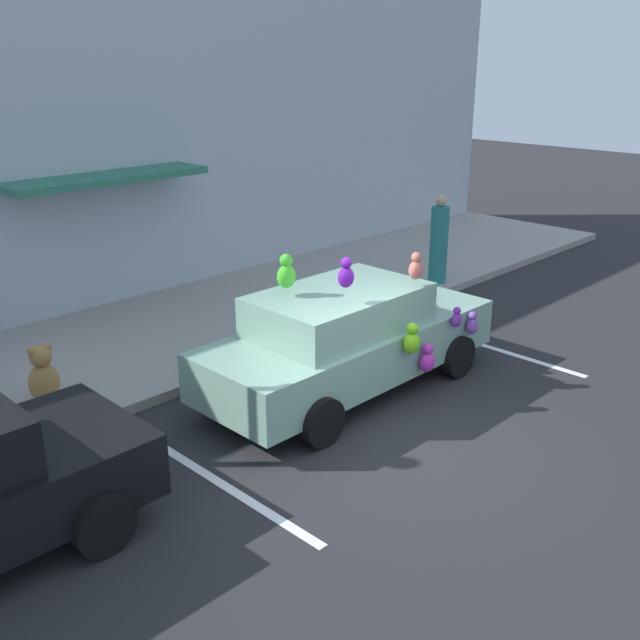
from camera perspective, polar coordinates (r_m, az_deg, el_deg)
The scene contains 8 objects.
ground_plane at distance 9.26m, azimuth 5.73°, elevation -9.60°, with size 60.00×60.00×0.00m, color #262628.
sidewalk at distance 12.64m, azimuth -12.10°, elevation -1.21°, with size 24.00×4.00×0.15m, color gray.
storefront_building at distance 13.74m, azimuth -18.19°, elevation 13.38°, with size 24.00×1.25×6.40m.
parking_stripe_front at distance 12.45m, azimuth 12.65°, elevation -1.94°, with size 0.12×3.60×0.01m, color silver.
parking_stripe_rear at distance 8.65m, azimuth -8.47°, elevation -12.04°, with size 0.12×3.60×0.01m, color silver.
plush_covered_car at distance 10.29m, azimuth 2.18°, elevation -1.41°, with size 4.66×2.01×2.15m.
teddy_bear_on_sidewalk at distance 10.47m, azimuth -20.78°, elevation -4.02°, with size 0.42×0.35×0.81m.
pedestrian_near_shopfront at distance 15.01m, azimuth 9.25°, elevation 5.96°, with size 0.36×0.36×1.78m.
Camera 1 is at (-6.33, -4.97, 4.57)m, focal length 41.03 mm.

